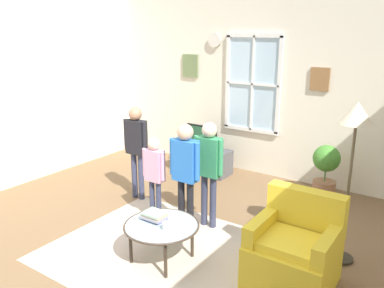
% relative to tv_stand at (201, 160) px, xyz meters
% --- Properties ---
extents(ground_plane, '(6.57, 6.90, 0.02)m').
position_rel_tv_stand_xyz_m(ground_plane, '(0.95, -2.64, -0.22)').
color(ground_plane, brown).
extents(back_wall, '(5.97, 0.17, 2.91)m').
position_rel_tv_stand_xyz_m(back_wall, '(0.94, 0.57, 1.25)').
color(back_wall, silver).
rests_on(back_wall, ground_plane).
extents(area_rug, '(2.53, 2.04, 0.01)m').
position_rel_tv_stand_xyz_m(area_rug, '(1.15, -2.39, -0.21)').
color(area_rug, '#C6B29E').
rests_on(area_rug, ground_plane).
extents(tv_stand, '(1.02, 0.43, 0.42)m').
position_rel_tv_stand_xyz_m(tv_stand, '(0.00, 0.00, 0.00)').
color(tv_stand, '#4C4C51').
rests_on(tv_stand, ground_plane).
extents(television, '(0.58, 0.08, 0.40)m').
position_rel_tv_stand_xyz_m(television, '(0.00, -0.00, 0.42)').
color(television, '#4C4C4C').
rests_on(television, tv_stand).
extents(armchair, '(0.76, 0.74, 0.87)m').
position_rel_tv_stand_xyz_m(armchair, '(2.43, -2.10, 0.12)').
color(armchair, yellow).
rests_on(armchair, ground_plane).
extents(coffee_table, '(0.79, 0.79, 0.41)m').
position_rel_tv_stand_xyz_m(coffee_table, '(1.16, -2.53, 0.18)').
color(coffee_table, '#99B2B7').
rests_on(coffee_table, ground_plane).
extents(book_stack, '(0.25, 0.20, 0.09)m').
position_rel_tv_stand_xyz_m(book_stack, '(1.02, -2.48, 0.24)').
color(book_stack, '#6F6EB9').
rests_on(book_stack, coffee_table).
extents(cup, '(0.09, 0.09, 0.08)m').
position_rel_tv_stand_xyz_m(cup, '(1.27, -2.58, 0.24)').
color(cup, white).
rests_on(cup, coffee_table).
extents(remote_near_books, '(0.10, 0.14, 0.02)m').
position_rel_tv_stand_xyz_m(remote_near_books, '(1.06, -2.44, 0.21)').
color(remote_near_books, black).
rests_on(remote_near_books, coffee_table).
extents(remote_near_cup, '(0.04, 0.14, 0.02)m').
position_rel_tv_stand_xyz_m(remote_near_cup, '(1.10, -2.48, 0.21)').
color(remote_near_cup, black).
rests_on(remote_near_cup, coffee_table).
extents(person_pink_shirt, '(0.33, 0.15, 1.11)m').
position_rel_tv_stand_xyz_m(person_pink_shirt, '(0.55, -1.89, 0.48)').
color(person_pink_shirt, '#333851').
rests_on(person_pink_shirt, ground_plane).
extents(person_green_shirt, '(0.40, 0.18, 1.32)m').
position_rel_tv_stand_xyz_m(person_green_shirt, '(1.15, -1.60, 0.62)').
color(person_green_shirt, '#333851').
rests_on(person_green_shirt, ground_plane).
extents(person_black_shirt, '(0.40, 0.18, 1.34)m').
position_rel_tv_stand_xyz_m(person_black_shirt, '(-0.14, -1.45, 0.63)').
color(person_black_shirt, '#333851').
rests_on(person_black_shirt, ground_plane).
extents(person_blue_shirt, '(0.41, 0.18, 1.35)m').
position_rel_tv_stand_xyz_m(person_blue_shirt, '(1.03, -1.92, 0.63)').
color(person_blue_shirt, black).
rests_on(person_blue_shirt, ground_plane).
extents(potted_plant_by_window, '(0.38, 0.38, 0.81)m').
position_rel_tv_stand_xyz_m(potted_plant_by_window, '(2.08, 0.02, 0.24)').
color(potted_plant_by_window, '#9E6B4C').
rests_on(potted_plant_by_window, ground_plane).
extents(floor_lamp, '(0.32, 0.32, 1.70)m').
position_rel_tv_stand_xyz_m(floor_lamp, '(2.72, -1.44, 1.21)').
color(floor_lamp, black).
rests_on(floor_lamp, ground_plane).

